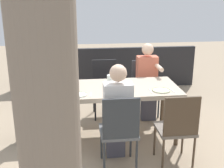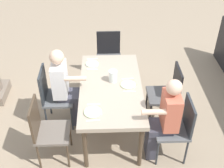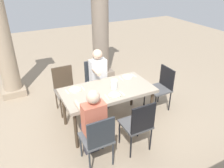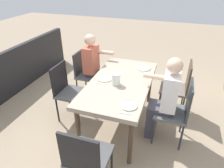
# 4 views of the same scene
# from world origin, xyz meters

# --- Properties ---
(ground_plane) EXTENTS (16.00, 16.00, 0.00)m
(ground_plane) POSITION_xyz_m (0.00, 0.00, 0.00)
(ground_plane) COLOR gray
(dining_table) EXTENTS (1.67, 0.87, 0.77)m
(dining_table) POSITION_xyz_m (0.00, 0.00, 0.70)
(dining_table) COLOR tan
(dining_table) RESTS_ON ground
(chair_west_north) EXTENTS (0.44, 0.44, 0.95)m
(chair_west_north) POSITION_xyz_m (-0.57, 0.86, 0.54)
(chair_west_north) COLOR #6A6158
(chair_west_north) RESTS_ON ground
(chair_west_south) EXTENTS (0.44, 0.44, 0.92)m
(chair_west_south) POSITION_xyz_m (-0.57, -0.86, 0.53)
(chair_west_south) COLOR #5B5E61
(chair_west_south) RESTS_ON ground
(chair_mid_north) EXTENTS (0.44, 0.44, 0.97)m
(chair_mid_north) POSITION_xyz_m (0.13, 0.86, 0.55)
(chair_mid_north) COLOR #5B5E61
(chair_mid_north) RESTS_ON ground
(chair_mid_south) EXTENTS (0.44, 0.44, 0.95)m
(chair_mid_south) POSITION_xyz_m (0.13, -0.86, 0.55)
(chair_mid_south) COLOR #4F4F50
(chair_mid_south) RESTS_ON ground
(chair_head_east) EXTENTS (0.44, 0.44, 0.93)m
(chair_head_east) POSITION_xyz_m (1.26, 0.00, 0.54)
(chair_head_east) COLOR #4F4F50
(chair_head_east) RESTS_ON ground
(diner_woman_green) EXTENTS (0.34, 0.49, 1.29)m
(diner_woman_green) POSITION_xyz_m (0.13, 0.66, 0.69)
(diner_woman_green) COLOR #3F3F4C
(diner_woman_green) RESTS_ON ground
(diner_man_white) EXTENTS (0.35, 0.49, 1.26)m
(diner_man_white) POSITION_xyz_m (-0.57, -0.66, 0.67)
(diner_man_white) COLOR #3F3F4C
(diner_man_white) RESTS_ON ground
(plate_0) EXTENTS (0.25, 0.25, 0.02)m
(plate_0) POSITION_xyz_m (-0.54, 0.24, 0.78)
(plate_0) COLOR silver
(plate_0) RESTS_ON dining_table
(fork_0) EXTENTS (0.03, 0.17, 0.01)m
(fork_0) POSITION_xyz_m (-0.69, 0.24, 0.78)
(fork_0) COLOR silver
(fork_0) RESTS_ON dining_table
(spoon_0) EXTENTS (0.02, 0.17, 0.01)m
(spoon_0) POSITION_xyz_m (-0.39, 0.24, 0.78)
(spoon_0) COLOR silver
(spoon_0) RESTS_ON dining_table
(plate_1) EXTENTS (0.23, 0.23, 0.02)m
(plate_1) POSITION_xyz_m (0.01, -0.25, 0.78)
(plate_1) COLOR silver
(plate_1) RESTS_ON dining_table
(fork_1) EXTENTS (0.03, 0.17, 0.01)m
(fork_1) POSITION_xyz_m (-0.14, -0.25, 0.78)
(fork_1) COLOR silver
(fork_1) RESTS_ON dining_table
(spoon_1) EXTENTS (0.03, 0.17, 0.01)m
(spoon_1) POSITION_xyz_m (0.16, -0.25, 0.78)
(spoon_1) COLOR silver
(spoon_1) RESTS_ON dining_table
(plate_2) EXTENTS (0.21, 0.21, 0.02)m
(plate_2) POSITION_xyz_m (0.58, 0.27, 0.78)
(plate_2) COLOR white
(plate_2) RESTS_ON dining_table
(fork_2) EXTENTS (0.03, 0.17, 0.01)m
(fork_2) POSITION_xyz_m (0.43, 0.27, 0.78)
(fork_2) COLOR silver
(fork_2) RESTS_ON dining_table
(spoon_2) EXTENTS (0.03, 0.17, 0.01)m
(spoon_2) POSITION_xyz_m (0.73, 0.27, 0.78)
(spoon_2) COLOR silver
(spoon_2) RESTS_ON dining_table
(water_pitcher) EXTENTS (0.12, 0.12, 0.17)m
(water_pitcher) POSITION_xyz_m (0.12, -0.03, 0.85)
(water_pitcher) COLOR white
(water_pitcher) RESTS_ON dining_table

